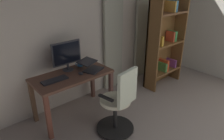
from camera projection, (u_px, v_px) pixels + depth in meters
back_room_partition at (95, 22)px, 3.74m from camera, size 4.90×0.10×2.74m
curtain_left_panel at (145, 21)px, 4.46m from camera, size 0.54×0.06×2.50m
curtain_right_panel at (113, 27)px, 3.91m from camera, size 0.44×0.06×2.50m
desk at (73, 81)px, 3.24m from camera, size 1.21×0.61×0.74m
office_chair at (119, 104)px, 2.91m from camera, size 0.56×0.56×1.03m
computer_monitor at (67, 54)px, 3.24m from camera, size 0.49×0.18×0.47m
computer_keyboard at (55, 80)px, 2.99m from camera, size 0.38×0.13×0.02m
laptop at (91, 67)px, 3.33m from camera, size 0.41×0.42×0.15m
computer_mouse at (81, 73)px, 3.18m from camera, size 0.06×0.10×0.04m
cell_phone_face_up at (89, 63)px, 3.60m from camera, size 0.08×0.15×0.01m
mug_coffee at (80, 63)px, 3.48m from camera, size 0.13×0.09×0.10m
bookshelf at (164, 42)px, 4.19m from camera, size 0.88×0.30×1.79m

